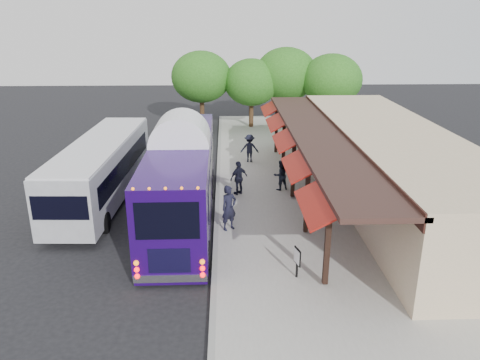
% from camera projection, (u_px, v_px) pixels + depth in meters
% --- Properties ---
extents(ground, '(90.00, 90.00, 0.00)m').
position_uv_depth(ground, '(215.00, 237.00, 19.46)').
color(ground, black).
rests_on(ground, ground).
extents(sidewalk, '(10.00, 40.00, 0.15)m').
position_uv_depth(sidewalk, '(316.00, 199.00, 23.35)').
color(sidewalk, '#9E9B93').
rests_on(sidewalk, ground).
extents(curb, '(0.20, 40.00, 0.16)m').
position_uv_depth(curb, '(217.00, 200.00, 23.20)').
color(curb, gray).
rests_on(curb, ground).
extents(station_shelter, '(8.15, 20.00, 3.60)m').
position_uv_depth(station_shelter, '(387.00, 164.00, 22.86)').
color(station_shelter, tan).
rests_on(station_shelter, ground).
extents(coach_bus, '(2.62, 12.03, 3.83)m').
position_uv_depth(coach_bus, '(182.00, 175.00, 20.68)').
color(coach_bus, '#220755').
rests_on(coach_bus, ground).
extents(city_bus, '(2.83, 11.23, 3.00)m').
position_uv_depth(city_bus, '(102.00, 167.00, 23.00)').
color(city_bus, '#93969B').
rests_on(city_bus, ground).
extents(ped_a, '(0.85, 0.78, 1.95)m').
position_uv_depth(ped_a, '(229.00, 208.00, 19.53)').
color(ped_a, black).
rests_on(ped_a, sidewalk).
extents(ped_b, '(0.94, 0.85, 1.59)m').
position_uv_depth(ped_b, '(280.00, 175.00, 24.10)').
color(ped_b, black).
rests_on(ped_b, sidewalk).
extents(ped_c, '(1.08, 0.93, 1.74)m').
position_uv_depth(ped_c, '(239.00, 178.00, 23.47)').
color(ped_c, black).
rests_on(ped_c, sidewalk).
extents(ped_d, '(1.14, 0.69, 1.72)m').
position_uv_depth(ped_d, '(250.00, 148.00, 28.73)').
color(ped_d, black).
rests_on(ped_d, sidewalk).
extents(sign_board, '(0.17, 0.49, 1.10)m').
position_uv_depth(sign_board, '(297.00, 258.00, 15.98)').
color(sign_board, black).
rests_on(sign_board, sidewalk).
extents(tree_left, '(4.35, 4.35, 5.57)m').
position_uv_depth(tree_left, '(251.00, 82.00, 37.00)').
color(tree_left, '#382314').
rests_on(tree_left, ground).
extents(tree_mid, '(4.99, 4.99, 6.39)m').
position_uv_depth(tree_mid, '(286.00, 74.00, 37.45)').
color(tree_mid, '#382314').
rests_on(tree_mid, ground).
extents(tree_right, '(4.69, 4.69, 6.00)m').
position_uv_depth(tree_right, '(332.00, 80.00, 36.19)').
color(tree_right, '#382314').
rests_on(tree_right, ground).
extents(tree_far, '(4.79, 4.79, 6.13)m').
position_uv_depth(tree_far, '(201.00, 77.00, 37.25)').
color(tree_far, '#382314').
rests_on(tree_far, ground).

